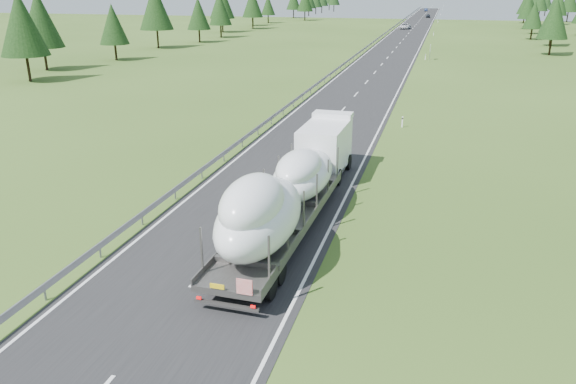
% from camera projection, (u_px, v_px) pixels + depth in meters
% --- Properties ---
extents(ground, '(400.00, 400.00, 0.00)m').
position_uv_depth(ground, '(204.00, 271.00, 25.42)').
color(ground, '#36531B').
rests_on(ground, ground).
extents(road_surface, '(10.00, 400.00, 0.02)m').
position_uv_depth(road_surface, '(397.00, 47.00, 115.83)').
color(road_surface, black).
rests_on(road_surface, ground).
extents(guardrail, '(0.10, 400.00, 0.76)m').
position_uv_depth(guardrail, '(371.00, 43.00, 116.88)').
color(guardrail, slate).
rests_on(guardrail, ground).
extents(marker_posts, '(0.13, 350.08, 1.00)m').
position_uv_depth(marker_posts, '(436.00, 26.00, 163.77)').
color(marker_posts, silver).
rests_on(marker_posts, ground).
extents(highway_sign, '(0.08, 0.90, 2.60)m').
position_uv_depth(highway_sign, '(430.00, 49.00, 95.34)').
color(highway_sign, slate).
rests_on(highway_sign, ground).
extents(tree_line_left, '(15.10, 299.14, 12.58)m').
position_uv_depth(tree_line_left, '(202.00, 7.00, 128.55)').
color(tree_line_left, black).
rests_on(tree_line_left, ground).
extents(boat_truck, '(3.48, 20.91, 4.71)m').
position_uv_depth(boat_truck, '(291.00, 184.00, 29.45)').
color(boat_truck, white).
rests_on(boat_truck, ground).
extents(distant_van, '(3.19, 6.01, 1.61)m').
position_uv_depth(distant_van, '(405.00, 26.00, 161.21)').
color(distant_van, silver).
rests_on(distant_van, ground).
extents(distant_car_dark, '(1.82, 4.05, 1.35)m').
position_uv_depth(distant_car_dark, '(428.00, 16.00, 215.41)').
color(distant_car_dark, black).
rests_on(distant_car_dark, ground).
extents(distant_car_blue, '(1.81, 4.22, 1.35)m').
position_uv_depth(distant_car_blue, '(426.00, 10.00, 265.02)').
color(distant_car_blue, '#16223E').
rests_on(distant_car_blue, ground).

